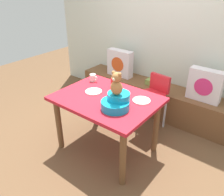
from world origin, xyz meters
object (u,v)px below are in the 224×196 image
at_px(pillow_floral_left, 120,63).
at_px(infant_seat_teal, 116,102).
at_px(dining_table, 107,106).
at_px(coffee_mug, 93,78).
at_px(teddy_bear, 116,84).
at_px(pillow_floral_right, 205,85).
at_px(dinner_plate_far, 141,100).
at_px(ketchup_bottle, 114,83).
at_px(book_stack, 153,82).
at_px(dinner_plate_near, 94,91).
at_px(highchair, 153,96).

distance_m(pillow_floral_left, infant_seat_teal, 1.57).
height_order(dining_table, coffee_mug, coffee_mug).
distance_m(pillow_floral_left, teddy_bear, 1.60).
height_order(pillow_floral_right, dinner_plate_far, pillow_floral_right).
bearing_deg(pillow_floral_left, ketchup_bottle, -57.71).
distance_m(book_stack, ketchup_bottle, 1.02).
bearing_deg(coffee_mug, dinner_plate_near, -46.90).
bearing_deg(dinner_plate_far, teddy_bear, -113.49).
height_order(pillow_floral_right, ketchup_bottle, ketchup_bottle).
bearing_deg(dining_table, pillow_floral_left, 119.72).
xyz_separation_m(dining_table, infant_seat_teal, (0.23, -0.12, 0.19)).
distance_m(highchair, dinner_plate_far, 0.63).
bearing_deg(teddy_bear, infant_seat_teal, 90.00).
bearing_deg(book_stack, pillow_floral_left, -178.08).
relative_size(highchair, ketchup_bottle, 4.27).
xyz_separation_m(dinner_plate_near, dinner_plate_far, (0.57, 0.16, 0.00)).
bearing_deg(ketchup_bottle, pillow_floral_left, 122.29).
distance_m(pillow_floral_left, dinner_plate_far, 1.43).
xyz_separation_m(dining_table, coffee_mug, (-0.43, 0.25, 0.16)).
bearing_deg(dinner_plate_near, ketchup_bottle, 54.96).
bearing_deg(coffee_mug, pillow_floral_right, 37.96).
bearing_deg(infant_seat_teal, highchair, 91.17).
bearing_deg(teddy_bear, book_stack, 101.71).
xyz_separation_m(coffee_mug, dinner_plate_near, (0.22, -0.23, -0.04)).
relative_size(pillow_floral_right, dinner_plate_near, 2.20).
height_order(teddy_bear, coffee_mug, teddy_bear).
xyz_separation_m(pillow_floral_left, teddy_bear, (0.89, -1.29, 0.34)).
height_order(pillow_floral_left, pillow_floral_right, same).
distance_m(teddy_bear, coffee_mug, 0.79).
relative_size(book_stack, dining_table, 0.17).
xyz_separation_m(book_stack, infant_seat_teal, (0.27, -1.31, 0.31)).
bearing_deg(dinner_plate_far, highchair, 104.26).
height_order(pillow_floral_left, ketchup_bottle, ketchup_bottle).
bearing_deg(teddy_bear, coffee_mug, 150.88).
height_order(infant_seat_teal, ketchup_bottle, ketchup_bottle).
height_order(pillow_floral_right, book_stack, pillow_floral_right).
bearing_deg(dining_table, book_stack, 91.96).
xyz_separation_m(book_stack, highchair, (0.25, -0.44, 0.02)).
bearing_deg(highchair, pillow_floral_right, 38.06).
distance_m(dining_table, ketchup_bottle, 0.31).
xyz_separation_m(infant_seat_teal, coffee_mug, (-0.66, 0.37, -0.02)).
height_order(dining_table, ketchup_bottle, ketchup_bottle).
bearing_deg(highchair, coffee_mug, -142.12).
bearing_deg(dinner_plate_near, teddy_bear, -16.91).
xyz_separation_m(pillow_floral_right, teddy_bear, (-0.51, -1.29, 0.34)).
relative_size(infant_seat_teal, coffee_mug, 2.75).
bearing_deg(teddy_bear, pillow_floral_right, 68.23).
distance_m(dining_table, teddy_bear, 0.47).
bearing_deg(dining_table, coffee_mug, 150.19).
height_order(pillow_floral_left, book_stack, pillow_floral_left).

